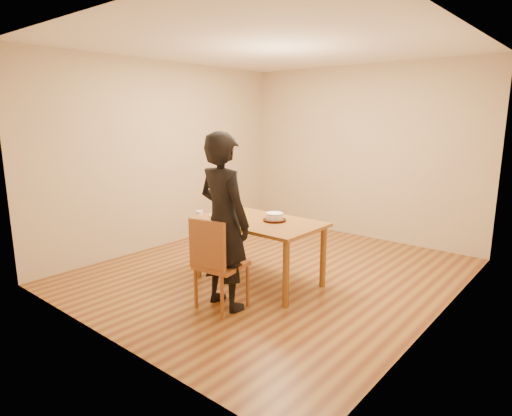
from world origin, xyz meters
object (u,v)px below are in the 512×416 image
Objects in this scene: dining_table at (259,222)px; dining_chair at (221,265)px; person at (224,222)px; cake at (275,217)px; cake_plate at (275,220)px.

dining_table is 0.84m from dining_chair.
dining_chair is 0.45m from person.
cake is at bearing 27.79° from dining_table.
person is at bearing -91.03° from cake_plate.
dining_chair is (0.15, -0.77, -0.28)m from dining_table.
dining_chair is 0.91m from cake_plate.
cake reaches higher than dining_table.
person is (-0.01, -0.82, 0.13)m from cake_plate.
person reaches higher than dining_chair.
cake_plate is at bearing 27.79° from dining_table.
dining_table is 3.34× the size of dining_chair.
dining_table is 0.76m from person.
person reaches higher than dining_table.
cake_plate reaches higher than dining_table.
person is at bearing 81.68° from dining_chair.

